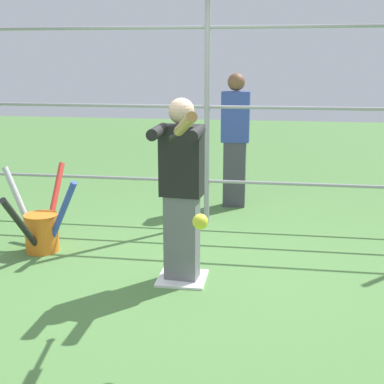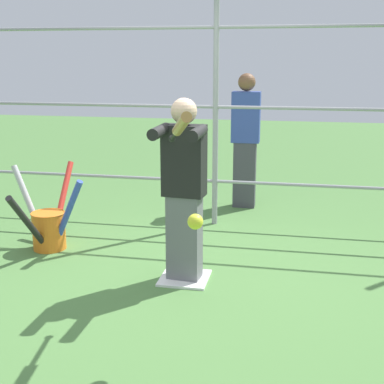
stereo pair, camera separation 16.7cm
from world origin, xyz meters
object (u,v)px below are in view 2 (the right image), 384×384
Objects in this scene: batter at (184,185)px; bystander_behind_fence at (245,139)px; bat_bucket at (48,226)px; baseball_bat_swinging at (180,127)px; softball_in_flight at (195,222)px.

batter is 2.41m from bystander_behind_fence.
bat_bucket is 2.63m from bystander_behind_fence.
baseball_bat_swinging reaches higher than softball_in_flight.
batter is 1.01m from baseball_bat_swinging.
batter is at bearing -74.18° from softball_in_flight.
baseball_bat_swinging is at bearing 88.34° from bystander_behind_fence.
batter is 0.92× the size of bystander_behind_fence.
softball_in_flight is (-0.15, 0.25, -0.54)m from baseball_bat_swinging.
softball_in_flight reaches higher than bat_bucket.
bat_bucket is (1.45, -0.49, -0.58)m from batter.
baseball_bat_swinging is at bearing 140.90° from bat_bucket.
batter is at bearing 161.39° from bat_bucket.
baseball_bat_swinging is 0.61m from softball_in_flight.
bystander_behind_fence is at bearing -89.11° from softball_in_flight.
bat_bucket is (1.75, -1.56, -0.62)m from softball_in_flight.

